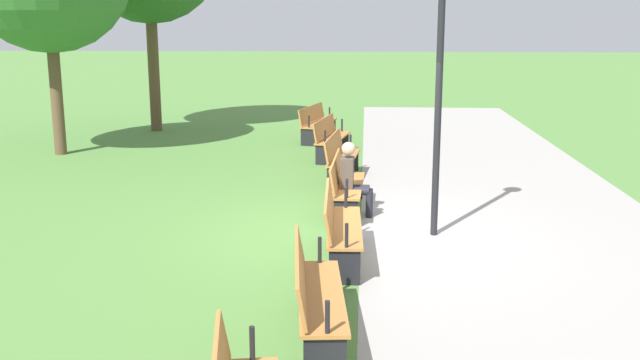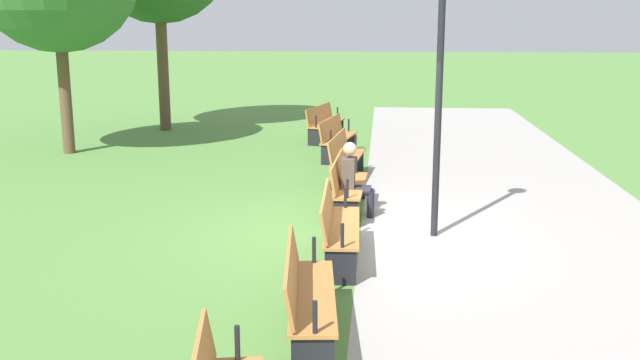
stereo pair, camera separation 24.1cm
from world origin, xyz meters
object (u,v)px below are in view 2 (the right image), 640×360
Objects in this scene: person_seated at (354,177)px; bench_3 at (346,184)px; bench_4 at (337,225)px; lamp_post at (441,42)px; bench_0 at (324,122)px; bench_2 at (344,156)px; bench_1 at (336,136)px; bench_5 at (305,292)px.

bench_3 is at bearing -146.50° from person_seated.
bench_4 is 2.92m from lamp_post.
person_seated is 2.64m from lamp_post.
lamp_post is (8.31, 2.29, 2.30)m from bench_0.
bench_2 is 2.40m from bench_3.
lamp_post reaches higher than bench_0.
bench_1 and bench_3 have the same top height.
bench_2 is (2.38, 0.32, 0.00)m from bench_1.
bench_3 is at bearing 15.22° from bench_1.
bench_0 is 0.50× the size of lamp_post.
bench_3 is 1.00× the size of bench_4.
person_seated is (2.61, 0.30, 0.16)m from bench_2.
bench_3 and bench_4 have the same top height.
bench_0 is at bearing 178.08° from bench_5.
bench_3 is 4.79m from bench_5.
person_seated is at bearing 21.75° from bench_0.
bench_3 is 2.40m from bench_4.
bench_4 is 2.18m from person_seated.
lamp_post is (0.98, 1.21, 2.14)m from person_seated.
bench_5 is 1.65× the size of person_seated.
bench_4 is (2.40, 0.00, 0.00)m from bench_3.
bench_3 is (2.39, 0.16, 0.00)m from bench_2.
bench_1 is 4.79m from bench_3.
bench_0 is 9.56m from bench_4.
bench_1 is 1.02× the size of bench_4.
bench_1 is at bearing -172.40° from bench_3.
person_seated is at bearing 16.52° from bench_1.
person_seated reaches higher than bench_1.
bench_0 is at bearing -164.58° from lamp_post.
person_seated is at bearing 170.58° from bench_5.
bench_0 is at bearing -169.68° from person_seated.
bench_2 is 4.52m from lamp_post.
bench_2 is 1.65× the size of person_seated.
bench_3 is 1.63× the size of person_seated.
bench_0 is at bearing -176.21° from bench_4.
bench_2 is at bearing 17.12° from bench_1.
bench_0 is 8.93m from lamp_post.
lamp_post is at bearing 151.55° from bench_5.
bench_3 is 0.99× the size of bench_5.
bench_2 is at bearing -171.64° from person_seated.
person_seated is (4.99, 0.61, 0.16)m from bench_1.
person_seated reaches higher than bench_3.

